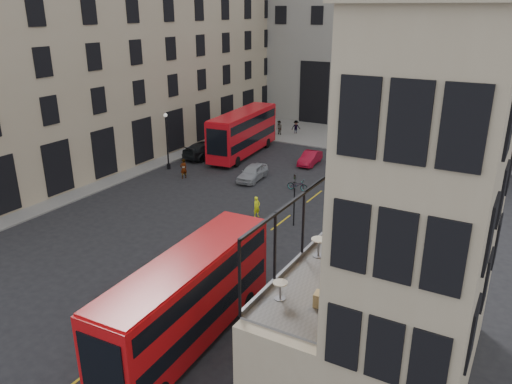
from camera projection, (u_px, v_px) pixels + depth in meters
The scene contains 31 objects.
ground at pixel (208, 315), 24.85m from camera, with size 140.00×140.00×0.00m, color black.
host_building_main at pixel (433, 208), 17.53m from camera, with size 7.26×11.40×15.10m.
host_frontage at pixel (333, 314), 21.05m from camera, with size 3.00×11.00×4.50m, color tan.
cafe_floor at pixel (336, 266), 20.25m from camera, with size 3.00×10.00×0.10m, color slate.
building_left at pixel (96, 40), 49.68m from camera, with size 14.60×50.60×22.00m.
gateway at pixel (390, 50), 63.02m from camera, with size 35.00×10.60×18.00m.
pavement_far at pixel (351, 137), 58.58m from camera, with size 40.00×12.00×0.12m, color slate.
pavement_left at pixel (83, 177), 44.80m from camera, with size 8.00×48.00×0.12m, color slate.
traffic_light_near at pixel (294, 193), 34.25m from camera, with size 0.16×0.20×3.80m.
traffic_light_far at pixel (241, 126), 53.78m from camera, with size 0.16×0.20×3.80m.
street_lamp_a at pixel (167, 144), 46.56m from camera, with size 0.36×0.36×5.33m.
street_lamp_b at pixel (340, 124), 54.51m from camera, with size 0.36×0.36×5.33m.
bus_near at pixel (189, 296), 22.10m from camera, with size 2.97×10.88×4.30m.
bus_far at pixel (243, 131), 51.01m from camera, with size 3.69×11.56×4.53m.
car_a at pixel (253, 173), 44.10m from camera, with size 1.64×4.07×1.39m, color #999CA0.
car_b at pixel (310, 158), 48.53m from camera, with size 1.34×3.86×1.27m, color maroon.
car_c at pixel (207, 149), 50.83m from camera, with size 2.26×5.56×1.61m, color black.
bicycle at pixel (297, 185), 41.67m from camera, with size 0.62×1.78×0.93m, color gray.
cyclist at pixel (257, 207), 36.23m from camera, with size 0.58×0.38×1.58m, color #F2FD1A.
pedestrian_a at pixel (279, 128), 59.27m from camera, with size 0.89×0.69×1.82m, color gray.
pedestrian_b at pixel (296, 127), 59.92m from camera, with size 1.11×0.64×1.72m, color gray.
pedestrian_c at pixel (396, 153), 49.22m from camera, with size 1.09×0.46×1.87m, color gray.
pedestrian_d at pixel (416, 139), 54.41m from camera, with size 0.85×0.55×1.74m, color gray.
pedestrian_e at pixel (184, 169), 44.50m from camera, with size 0.65×0.43×1.79m, color gray.
cafe_table_near at pixel (280, 288), 17.72m from camera, with size 0.55×0.55×0.68m.
cafe_table_mid at pixel (319, 245), 20.76m from camera, with size 0.64×0.64×0.80m.
cafe_table_far at pixel (344, 222), 23.03m from camera, with size 0.62×0.62×0.78m.
cafe_chair_a at pixel (321, 299), 17.36m from camera, with size 0.51×0.51×0.94m.
cafe_chair_b at pixel (348, 278), 18.75m from camera, with size 0.49×0.49×0.85m.
cafe_chair_c at pixel (362, 269), 19.48m from camera, with size 0.37×0.37×0.75m.
cafe_chair_d at pixel (378, 233), 22.53m from camera, with size 0.41×0.41×0.76m.
Camera 1 is at (12.55, -17.20, 14.41)m, focal length 35.00 mm.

